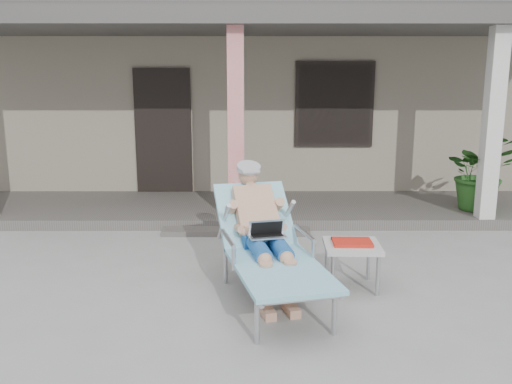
{
  "coord_description": "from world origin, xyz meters",
  "views": [
    {
      "loc": [
        0.25,
        -5.25,
        2.08
      ],
      "look_at": [
        0.27,
        0.6,
        0.85
      ],
      "focal_mm": 38.0,
      "sensor_mm": 36.0,
      "label": 1
    }
  ],
  "objects": [
    {
      "name": "house",
      "position": [
        0.0,
        6.5,
        1.67
      ],
      "size": [
        10.4,
        5.4,
        3.3
      ],
      "color": "gray",
      "rests_on": "ground"
    },
    {
      "name": "porch_deck",
      "position": [
        0.0,
        3.0,
        0.07
      ],
      "size": [
        10.0,
        2.0,
        0.15
      ],
      "primitive_type": "cube",
      "color": "#605B56",
      "rests_on": "ground"
    },
    {
      "name": "lounger",
      "position": [
        0.36,
        -0.23,
        0.81
      ],
      "size": [
        1.19,
        2.08,
        1.31
      ],
      "rotation": [
        0.0,
        0.0,
        0.24
      ],
      "color": "#B7B7BC",
      "rests_on": "ground"
    },
    {
      "name": "porch_step",
      "position": [
        0.0,
        1.85,
        0.04
      ],
      "size": [
        2.0,
        0.3,
        0.07
      ],
      "primitive_type": "cube",
      "color": "#605B56",
      "rests_on": "ground"
    },
    {
      "name": "ground",
      "position": [
        0.0,
        0.0,
        0.0
      ],
      "size": [
        60.0,
        60.0,
        0.0
      ],
      "primitive_type": "plane",
      "color": "#9E9E99",
      "rests_on": "ground"
    },
    {
      "name": "potted_palm",
      "position": [
        3.6,
        2.66,
        0.71
      ],
      "size": [
        1.24,
        1.16,
        1.13
      ],
      "primitive_type": "imported",
      "rotation": [
        0.0,
        0.0,
        0.32
      ],
      "color": "#26591E",
      "rests_on": "porch_deck"
    },
    {
      "name": "porch_overhang",
      "position": [
        0.0,
        2.95,
        2.79
      ],
      "size": [
        10.0,
        2.3,
        2.85
      ],
      "color": "silver",
      "rests_on": "porch_deck"
    },
    {
      "name": "side_table",
      "position": [
        1.23,
        -0.07,
        0.42
      ],
      "size": [
        0.57,
        0.57,
        0.49
      ],
      "rotation": [
        0.0,
        0.0,
        -0.03
      ],
      "color": "beige",
      "rests_on": "ground"
    }
  ]
}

